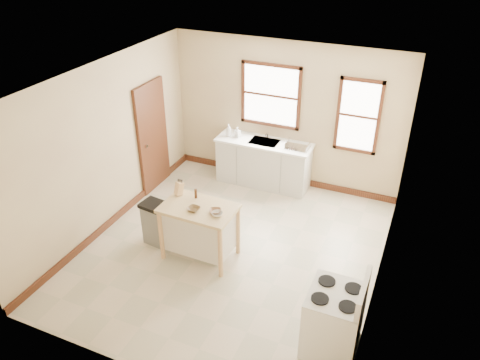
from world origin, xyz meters
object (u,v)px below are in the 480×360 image
Objects in this scene: dish_rack at (298,145)px; kitchen_island at (200,232)px; soap_bottle_a at (229,130)px; pepper_grinder at (196,194)px; bowl_a at (194,209)px; bowl_b at (215,211)px; trash_bin at (155,223)px; gas_stove at (334,313)px; bowl_c at (217,214)px; soap_bottle_b at (238,132)px; knife_block at (179,189)px.

dish_rack is 0.39× the size of kitchen_island.
dish_rack is (1.39, 0.03, -0.07)m from soap_bottle_a.
pepper_grinder is 0.82× the size of bowl_a.
soap_bottle_a is 2.65m from bowl_b.
soap_bottle_a is 2.60m from kitchen_island.
bowl_a is at bearing -85.52° from soap_bottle_a.
trash_bin is 3.30m from gas_stove.
dish_rack reaches higher than bowl_c.
dish_rack reaches higher than bowl_a.
bowl_a is at bearing -2.10° from trash_bin.
pepper_grinder is at bearing 155.02° from gas_stove.
trash_bin is at bearing -164.57° from pepper_grinder.
gas_stove reaches higher than trash_bin.
gas_stove reaches higher than pepper_grinder.
bowl_c is at bearing 2.12° from bowl_a.
pepper_grinder reaches higher than bowl_b.
dish_rack is 2.99m from trash_bin.
bowl_c is (0.38, 0.01, 0.00)m from bowl_a.
kitchen_island is (-0.76, -2.49, -0.52)m from dish_rack.
soap_bottle_b is 2.63m from bowl_b.
soap_bottle_a reaches higher than kitchen_island.
gas_stove is (2.77, -3.43, -0.45)m from soap_bottle_b.
trash_bin is (-1.18, 0.12, -0.56)m from bowl_c.
soap_bottle_b is 2.30m from pepper_grinder.
trash_bin is (-1.12, 0.06, -0.56)m from bowl_b.
knife_block is 0.18× the size of gas_stove.
trash_bin is at bearing 174.31° from bowl_c.
soap_bottle_b is at bearing 107.35° from bowl_c.
knife_block is at bearing 159.84° from bowl_c.
bowl_c is (0.80, -0.29, -0.07)m from knife_block.
soap_bottle_b is 4.43m from gas_stove.
soap_bottle_a is 2.53m from trash_bin.
bowl_c is at bearing -45.08° from bowl_b.
soap_bottle_a is at bearing 103.19° from bowl_a.
bowl_b is (0.74, -2.52, -0.09)m from soap_bottle_b.
knife_block is at bearing -94.02° from soap_bottle_a.
knife_block is 0.29m from pepper_grinder.
soap_bottle_a is at bearing -178.01° from dish_rack.
kitchen_island is at bearing 157.94° from gas_stove.
bowl_a is at bearing -67.59° from pepper_grinder.
soap_bottle_b is 2.29m from knife_block.
soap_bottle_a is at bearing 110.28° from bowl_b.
trash_bin is at bearing -122.32° from dish_rack.
bowl_a is (-0.02, -0.10, 0.48)m from kitchen_island.
kitchen_island is 0.98× the size of gas_stove.
gas_stove reaches higher than kitchen_island.
dish_rack is 2.62× the size of bowl_c.
trash_bin is at bearing -103.54° from soap_bottle_a.
knife_block is 1.21× the size of bowl_c.
pepper_grinder is 0.90× the size of bowl_c.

